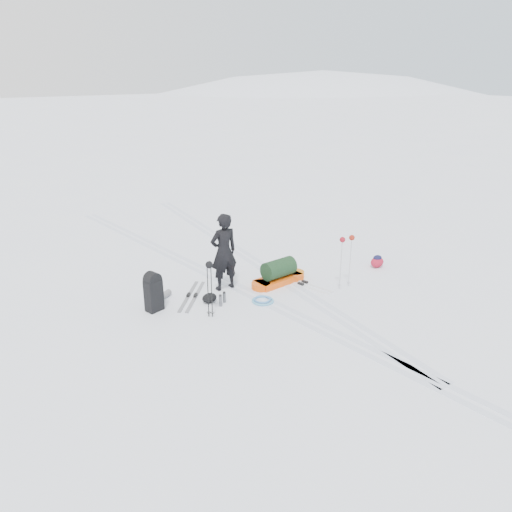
# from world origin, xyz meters

# --- Properties ---
(ground) EXTENTS (200.00, 200.00, 0.00)m
(ground) POSITION_xyz_m (0.00, 0.00, 0.00)
(ground) COLOR white
(ground) RESTS_ON ground
(snow_hill_backdrop) EXTENTS (359.50, 192.00, 162.45)m
(snow_hill_backdrop) POSITION_xyz_m (62.69, 84.02, -69.02)
(snow_hill_backdrop) COLOR white
(snow_hill_backdrop) RESTS_ON ground
(ski_tracks) EXTENTS (3.38, 17.97, 0.01)m
(ski_tracks) POSITION_xyz_m (0.61, 0.88, 0.00)
(ski_tracks) COLOR silver
(ski_tracks) RESTS_ON ground
(skier) EXTENTS (0.72, 0.50, 1.87)m
(skier) POSITION_xyz_m (-0.32, 0.62, 0.93)
(skier) COLOR black
(skier) RESTS_ON ground
(pulk_sled) EXTENTS (1.61, 0.56, 0.61)m
(pulk_sled) POSITION_xyz_m (0.94, 0.11, 0.23)
(pulk_sled) COLOR #EC540D
(pulk_sled) RESTS_ON ground
(expedition_rucksack) EXTENTS (0.86, 0.75, 0.90)m
(expedition_rucksack) POSITION_xyz_m (-2.13, 0.63, 0.41)
(expedition_rucksack) COLOR black
(expedition_rucksack) RESTS_ON ground
(ski_poles_black) EXTENTS (0.16, 0.16, 1.26)m
(ski_poles_black) POSITION_xyz_m (-1.36, -0.42, 1.03)
(ski_poles_black) COLOR black
(ski_poles_black) RESTS_ON ground
(ski_poles_silver) EXTENTS (0.42, 0.16, 1.31)m
(ski_poles_silver) POSITION_xyz_m (2.02, -1.08, 1.10)
(ski_poles_silver) COLOR silver
(ski_poles_silver) RESTS_ON ground
(touring_skis_grey) EXTENTS (1.35, 1.40, 0.06)m
(touring_skis_grey) POSITION_xyz_m (-1.17, 0.70, 0.01)
(touring_skis_grey) COLOR #96989F
(touring_skis_grey) RESTS_ON ground
(touring_skis_white) EXTENTS (0.55, 1.68, 0.06)m
(touring_skis_white) POSITION_xyz_m (1.36, -0.32, 0.01)
(touring_skis_white) COLOR white
(touring_skis_white) RESTS_ON ground
(rope_coil) EXTENTS (0.52, 0.52, 0.06)m
(rope_coil) POSITION_xyz_m (-0.02, -0.50, 0.03)
(rope_coil) COLOR #55A8CE
(rope_coil) RESTS_ON ground
(small_daypack) EXTENTS (0.49, 0.47, 0.33)m
(small_daypack) POSITION_xyz_m (3.71, -0.67, 0.16)
(small_daypack) COLOR maroon
(small_daypack) RESTS_ON ground
(thermos_pair) EXTENTS (0.26, 0.20, 0.28)m
(thermos_pair) POSITION_xyz_m (-0.83, -0.07, 0.13)
(thermos_pair) COLOR #595A61
(thermos_pair) RESTS_ON ground
(stuff_sack) EXTENTS (0.41, 0.35, 0.22)m
(stuff_sack) POSITION_xyz_m (-1.01, 0.19, 0.11)
(stuff_sack) COLOR black
(stuff_sack) RESTS_ON ground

